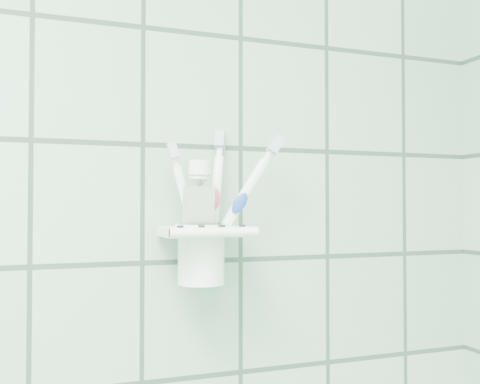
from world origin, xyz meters
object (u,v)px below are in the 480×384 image
Objects in this scene: cup at (201,251)px; toothbrush_blue at (209,198)px; toothbrush_pink at (206,207)px; holder_bracket at (205,232)px; toothpaste_tube at (196,210)px; toothbrush_orange at (195,192)px.

toothbrush_blue is (0.01, -0.01, 0.07)m from cup.
toothbrush_blue is (0.00, -0.00, 0.01)m from toothbrush_pink.
toothbrush_pink is at bearing 169.82° from toothbrush_blue.
holder_bracket is 0.03m from toothbrush_pink.
toothpaste_tube reaches higher than cup.
toothpaste_tube is (-0.01, 0.00, -0.00)m from toothbrush_pink.
toothbrush_orange is at bearing 135.21° from toothbrush_pink.
cup is (-0.00, 0.00, -0.02)m from holder_bracket.
toothpaste_tube is (-0.02, 0.00, -0.02)m from toothbrush_blue.
toothpaste_tube reaches higher than holder_bracket.
toothbrush_pink is at bearing -68.99° from holder_bracket.
toothpaste_tube is (-0.00, -0.01, -0.02)m from toothbrush_orange.
holder_bracket is at bearing 6.67° from toothpaste_tube.
toothbrush_pink is (0.00, -0.00, 0.03)m from holder_bracket.
toothpaste_tube is at bearing -172.06° from holder_bracket.
toothbrush_pink reaches higher than cup.
toothbrush_pink is 0.89× the size of toothbrush_blue.
toothpaste_tube is at bearing -147.24° from cup.
toothbrush_blue is at bearing -46.62° from cup.
holder_bracket is 0.53× the size of toothbrush_orange.
toothbrush_orange reaches higher than toothbrush_pink.
cup is 0.37× the size of toothbrush_orange.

